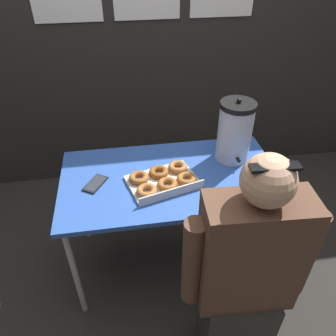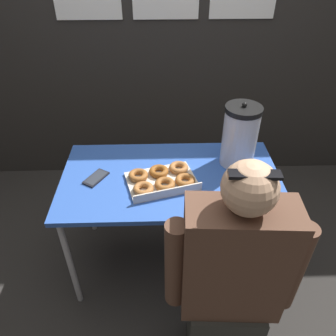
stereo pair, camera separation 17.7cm
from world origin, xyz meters
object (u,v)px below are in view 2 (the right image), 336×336
(cell_phone, at_px, (96,178))
(person_seated, at_px, (231,284))
(donut_box, at_px, (162,179))
(coffee_urn, at_px, (240,136))

(cell_phone, xyz_separation_m, person_seated, (0.65, -0.59, -0.14))
(donut_box, distance_m, coffee_urn, 0.50)
(person_seated, bearing_deg, donut_box, -58.52)
(coffee_urn, bearing_deg, donut_box, -157.77)
(coffee_urn, bearing_deg, cell_phone, -170.58)
(donut_box, xyz_separation_m, coffee_urn, (0.44, 0.18, 0.16))
(donut_box, height_order, person_seated, person_seated)
(cell_phone, height_order, person_seated, person_seated)
(donut_box, bearing_deg, coffee_urn, 6.87)
(donut_box, distance_m, cell_phone, 0.36)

